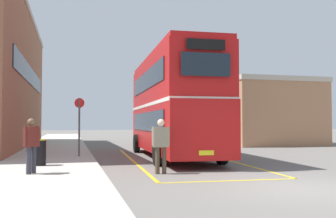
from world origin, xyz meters
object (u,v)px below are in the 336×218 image
Objects in this scene: pedestrian_waiting_near at (31,142)px; bus_stop_sign at (79,121)px; double_decker_bus at (172,104)px; pedestrian_boarding at (161,142)px; litter_bin at (39,152)px; single_deck_bus at (170,123)px.

pedestrian_waiting_near is 0.62× the size of bus_stop_sign.
double_decker_bus is 6.66× the size of pedestrian_waiting_near.
pedestrian_boarding is 1.92× the size of litter_bin.
double_decker_bus is 1.15× the size of single_deck_bus.
litter_bin is 3.86m from bus_stop_sign.
pedestrian_waiting_near is 2.30m from litter_bin.
litter_bin is at bearing 150.40° from pedestrian_boarding.
pedestrian_boarding is 0.67× the size of bus_stop_sign.
pedestrian_waiting_near is (-3.92, -0.05, 0.05)m from pedestrian_boarding.
single_deck_bus is 22.25m from pedestrian_waiting_near.
pedestrian_waiting_near is at bearing -179.26° from pedestrian_boarding.
single_deck_bus is at bearing 64.55° from pedestrian_waiting_near.
double_decker_bus reaches higher than single_deck_bus.
litter_bin is 0.35× the size of bus_stop_sign.
litter_bin is at bearing -113.15° from bus_stop_sign.
pedestrian_waiting_near is (-9.56, -20.08, -0.57)m from single_deck_bus.
double_decker_bus is at bearing 71.32° from pedestrian_boarding.
pedestrian_waiting_near is at bearing -104.75° from bus_stop_sign.
pedestrian_waiting_near is at bearing -115.45° from single_deck_bus.
pedestrian_waiting_near is 5.88m from bus_stop_sign.
bus_stop_sign is at bearing 75.25° from pedestrian_waiting_near.
pedestrian_waiting_near is (-5.77, -5.51, -1.44)m from double_decker_bus.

